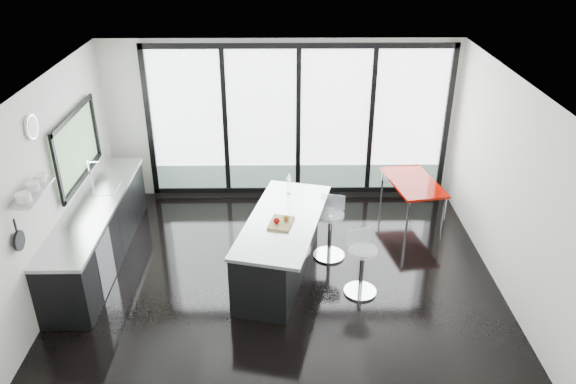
{
  "coord_description": "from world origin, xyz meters",
  "views": [
    {
      "loc": [
        0.02,
        -6.63,
        4.72
      ],
      "look_at": [
        0.1,
        0.3,
        1.15
      ],
      "focal_mm": 35.0,
      "sensor_mm": 36.0,
      "label": 1
    }
  ],
  "objects_px": {
    "bar_stool_near": "(361,271)",
    "red_table": "(411,199)",
    "bar_stool_far": "(330,235)",
    "island": "(279,245)"
  },
  "relations": [
    {
      "from": "bar_stool_far",
      "to": "bar_stool_near",
      "type": "bearing_deg",
      "value": -53.45
    },
    {
      "from": "bar_stool_far",
      "to": "red_table",
      "type": "height_order",
      "value": "bar_stool_far"
    },
    {
      "from": "bar_stool_near",
      "to": "island",
      "type": "bearing_deg",
      "value": 138.04
    },
    {
      "from": "bar_stool_near",
      "to": "bar_stool_far",
      "type": "distance_m",
      "value": 0.96
    },
    {
      "from": "island",
      "to": "bar_stool_far",
      "type": "xyz_separation_m",
      "value": [
        0.75,
        0.42,
        -0.09
      ]
    },
    {
      "from": "bar_stool_near",
      "to": "bar_stool_far",
      "type": "bearing_deg",
      "value": 92.95
    },
    {
      "from": "island",
      "to": "bar_stool_far",
      "type": "bearing_deg",
      "value": 29.08
    },
    {
      "from": "bar_stool_near",
      "to": "red_table",
      "type": "distance_m",
      "value": 2.34
    },
    {
      "from": "bar_stool_far",
      "to": "red_table",
      "type": "xyz_separation_m",
      "value": [
        1.46,
        1.18,
        -0.04
      ]
    },
    {
      "from": "bar_stool_far",
      "to": "red_table",
      "type": "relative_size",
      "value": 0.59
    }
  ]
}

